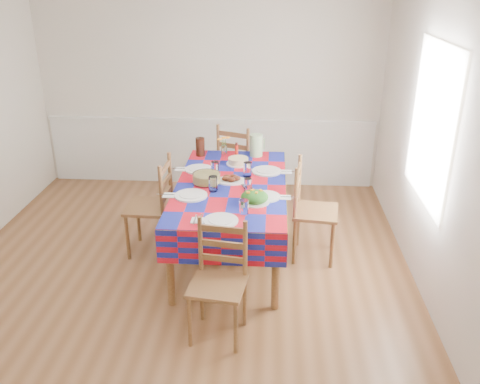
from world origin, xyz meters
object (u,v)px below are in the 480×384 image
green_pitcher (256,145)px  chair_left (153,207)px  chair_far (238,165)px  dining_table (231,192)px  tea_pitcher (200,147)px  meat_platter (231,179)px  chair_right (311,211)px  chair_near (219,282)px

green_pitcher → chair_left: bearing=-139.9°
chair_far → chair_left: chair_far is taller
dining_table → green_pitcher: bearing=75.9°
green_pitcher → tea_pitcher: green_pitcher is taller
meat_platter → chair_right: chair_right is taller
tea_pitcher → dining_table: bearing=-62.9°
chair_right → chair_left: bearing=97.3°
green_pitcher → chair_far: (-0.23, 0.42, -0.40)m
green_pitcher → chair_left: green_pitcher is taller
tea_pitcher → chair_right: chair_right is taller
green_pitcher → tea_pitcher: (-0.64, -0.03, -0.02)m
green_pitcher → chair_near: bearing=-95.6°
dining_table → green_pitcher: green_pitcher is taller
green_pitcher → dining_table: bearing=-104.1°
meat_platter → chair_right: bearing=-3.7°
tea_pitcher → chair_near: 2.19m
green_pitcher → chair_right: green_pitcher is taller
dining_table → chair_left: 0.83m
chair_near → dining_table: bearing=98.6°
chair_right → green_pitcher: bearing=41.8°
tea_pitcher → chair_right: size_ratio=0.20×
dining_table → meat_platter: meat_platter is taller
meat_platter → chair_near: (0.01, -1.34, -0.34)m
chair_far → chair_right: size_ratio=1.01×
tea_pitcher → chair_left: 0.99m
chair_far → chair_right: bearing=144.9°
green_pitcher → chair_far: size_ratio=0.24×
chair_near → chair_left: (-0.81, 1.28, 0.03)m
dining_table → chair_right: chair_right is taller
meat_platter → chair_far: size_ratio=0.30×
green_pitcher → tea_pitcher: 0.64m
dining_table → tea_pitcher: size_ratio=9.78×
dining_table → meat_platter: 0.13m
dining_table → chair_near: 1.30m
meat_platter → chair_left: bearing=-175.7°
dining_table → chair_left: (-0.81, -0.00, -0.19)m
meat_platter → chair_far: chair_far is taller
chair_near → chair_left: chair_left is taller
green_pitcher → chair_left: 1.40m
chair_left → chair_right: bearing=92.1°
meat_platter → chair_right: size_ratio=0.31×
chair_left → green_pitcher: bearing=131.9°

